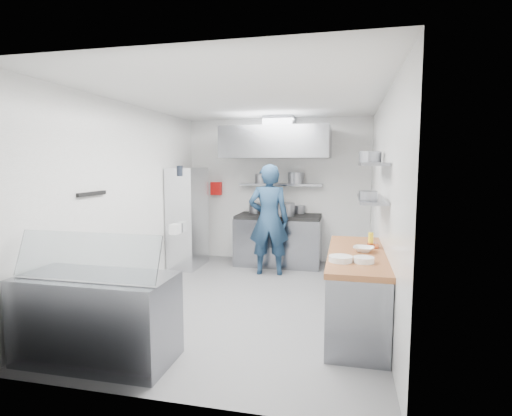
% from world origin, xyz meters
% --- Properties ---
extents(floor, '(5.00, 5.00, 0.00)m').
position_xyz_m(floor, '(0.00, 0.00, 0.00)').
color(floor, '#5F5F61').
rests_on(floor, ground).
extents(ceiling, '(5.00, 5.00, 0.00)m').
position_xyz_m(ceiling, '(0.00, 0.00, 2.80)').
color(ceiling, silver).
rests_on(ceiling, wall_back).
extents(wall_back, '(3.60, 2.80, 0.02)m').
position_xyz_m(wall_back, '(0.00, 2.50, 1.40)').
color(wall_back, white).
rests_on(wall_back, floor).
extents(wall_front, '(3.60, 2.80, 0.02)m').
position_xyz_m(wall_front, '(0.00, -2.50, 1.40)').
color(wall_front, white).
rests_on(wall_front, floor).
extents(wall_left, '(2.80, 5.00, 0.02)m').
position_xyz_m(wall_left, '(-1.80, 0.00, 1.40)').
color(wall_left, white).
rests_on(wall_left, floor).
extents(wall_right, '(2.80, 5.00, 0.02)m').
position_xyz_m(wall_right, '(1.80, 0.00, 1.40)').
color(wall_right, white).
rests_on(wall_right, floor).
extents(gas_range, '(1.60, 0.80, 0.90)m').
position_xyz_m(gas_range, '(0.10, 2.10, 0.45)').
color(gas_range, gray).
rests_on(gas_range, floor).
extents(cooktop, '(1.57, 0.78, 0.06)m').
position_xyz_m(cooktop, '(0.10, 2.10, 0.93)').
color(cooktop, black).
rests_on(cooktop, gas_range).
extents(stock_pot_left, '(0.30, 0.30, 0.20)m').
position_xyz_m(stock_pot_left, '(-0.37, 2.30, 1.06)').
color(stock_pot_left, slate).
rests_on(stock_pot_left, cooktop).
extents(stock_pot_mid, '(0.35, 0.35, 0.24)m').
position_xyz_m(stock_pot_mid, '(0.24, 1.97, 1.08)').
color(stock_pot_mid, slate).
rests_on(stock_pot_mid, cooktop).
extents(stock_pot_right, '(0.24, 0.24, 0.16)m').
position_xyz_m(stock_pot_right, '(0.45, 2.38, 1.04)').
color(stock_pot_right, slate).
rests_on(stock_pot_right, cooktop).
extents(over_range_shelf, '(1.60, 0.30, 0.04)m').
position_xyz_m(over_range_shelf, '(0.10, 2.34, 1.52)').
color(over_range_shelf, gray).
rests_on(over_range_shelf, wall_back).
extents(shelf_pot_a, '(0.25, 0.25, 0.18)m').
position_xyz_m(shelf_pot_a, '(-0.33, 2.52, 1.63)').
color(shelf_pot_a, slate).
rests_on(shelf_pot_a, over_range_shelf).
extents(shelf_pot_b, '(0.30, 0.30, 0.22)m').
position_xyz_m(shelf_pot_b, '(0.40, 2.28, 1.65)').
color(shelf_pot_b, slate).
rests_on(shelf_pot_b, over_range_shelf).
extents(extractor_hood, '(1.90, 1.15, 0.55)m').
position_xyz_m(extractor_hood, '(0.10, 1.93, 2.30)').
color(extractor_hood, gray).
rests_on(extractor_hood, wall_back).
extents(hood_duct, '(0.55, 0.55, 0.24)m').
position_xyz_m(hood_duct, '(0.10, 2.15, 2.68)').
color(hood_duct, slate).
rests_on(hood_duct, extractor_hood).
extents(red_firebox, '(0.22, 0.10, 0.26)m').
position_xyz_m(red_firebox, '(-1.25, 2.44, 1.42)').
color(red_firebox, red).
rests_on(red_firebox, wall_back).
extents(chef, '(0.76, 0.56, 1.92)m').
position_xyz_m(chef, '(0.04, 1.41, 0.96)').
color(chef, '#19314C').
rests_on(chef, floor).
extents(wire_rack, '(0.50, 0.90, 1.85)m').
position_xyz_m(wire_rack, '(-1.53, 1.60, 0.93)').
color(wire_rack, silver).
rests_on(wire_rack, floor).
extents(rack_bin_a, '(0.15, 0.19, 0.17)m').
position_xyz_m(rack_bin_a, '(-1.53, 1.02, 0.80)').
color(rack_bin_a, white).
rests_on(rack_bin_a, wire_rack).
extents(rack_bin_b, '(0.15, 0.20, 0.18)m').
position_xyz_m(rack_bin_b, '(-1.53, 1.29, 1.30)').
color(rack_bin_b, yellow).
rests_on(rack_bin_b, wire_rack).
extents(rack_jar, '(0.11, 0.11, 0.18)m').
position_xyz_m(rack_jar, '(-1.48, 1.15, 1.80)').
color(rack_jar, black).
rests_on(rack_jar, wire_rack).
extents(knife_strip, '(0.04, 0.55, 0.05)m').
position_xyz_m(knife_strip, '(-1.78, -0.90, 1.55)').
color(knife_strip, black).
rests_on(knife_strip, wall_left).
extents(prep_counter_base, '(0.62, 2.00, 0.84)m').
position_xyz_m(prep_counter_base, '(1.48, -0.60, 0.42)').
color(prep_counter_base, gray).
rests_on(prep_counter_base, floor).
extents(prep_counter_top, '(0.65, 2.04, 0.06)m').
position_xyz_m(prep_counter_top, '(1.48, -0.60, 0.87)').
color(prep_counter_top, brown).
rests_on(prep_counter_top, prep_counter_base).
extents(plate_stack_a, '(0.25, 0.25, 0.06)m').
position_xyz_m(plate_stack_a, '(1.30, -1.11, 0.93)').
color(plate_stack_a, white).
rests_on(plate_stack_a, prep_counter_top).
extents(plate_stack_b, '(0.21, 0.21, 0.06)m').
position_xyz_m(plate_stack_b, '(1.54, -1.10, 0.93)').
color(plate_stack_b, white).
rests_on(plate_stack_b, prep_counter_top).
extents(copper_pan, '(0.14, 0.14, 0.06)m').
position_xyz_m(copper_pan, '(1.68, -0.31, 0.93)').
color(copper_pan, '#CC6639').
rests_on(copper_pan, prep_counter_top).
extents(squeeze_bottle, '(0.06, 0.06, 0.18)m').
position_xyz_m(squeeze_bottle, '(1.65, -0.28, 0.99)').
color(squeeze_bottle, yellow).
rests_on(squeeze_bottle, prep_counter_top).
extents(mixing_bowl, '(0.28, 0.28, 0.06)m').
position_xyz_m(mixing_bowl, '(1.56, -0.56, 0.93)').
color(mixing_bowl, white).
rests_on(mixing_bowl, prep_counter_top).
extents(wall_shelf_lower, '(0.30, 1.30, 0.04)m').
position_xyz_m(wall_shelf_lower, '(1.64, -0.30, 1.50)').
color(wall_shelf_lower, gray).
rests_on(wall_shelf_lower, wall_right).
extents(wall_shelf_upper, '(0.30, 1.30, 0.04)m').
position_xyz_m(wall_shelf_upper, '(1.64, -0.30, 1.92)').
color(wall_shelf_upper, gray).
rests_on(wall_shelf_upper, wall_right).
extents(shelf_pot_c, '(0.20, 0.20, 0.10)m').
position_xyz_m(shelf_pot_c, '(1.58, -0.68, 1.57)').
color(shelf_pot_c, slate).
rests_on(shelf_pot_c, wall_shelf_lower).
extents(shelf_pot_d, '(0.28, 0.28, 0.14)m').
position_xyz_m(shelf_pot_d, '(1.63, 0.02, 2.01)').
color(shelf_pot_d, slate).
rests_on(shelf_pot_d, wall_shelf_upper).
extents(display_case, '(1.50, 0.70, 0.85)m').
position_xyz_m(display_case, '(-1.00, -2.00, 0.42)').
color(display_case, gray).
rests_on(display_case, floor).
extents(display_glass, '(1.47, 0.19, 0.42)m').
position_xyz_m(display_glass, '(-1.00, -2.12, 1.07)').
color(display_glass, silver).
rests_on(display_glass, display_case).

